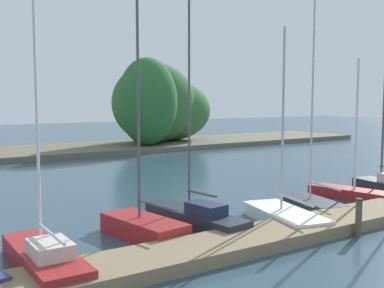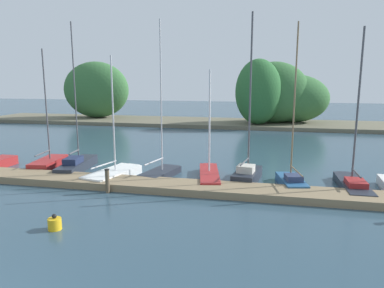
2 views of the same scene
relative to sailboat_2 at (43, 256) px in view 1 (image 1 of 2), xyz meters
name	(u,v)px [view 1 (image 1 of 2)]	position (x,y,z in m)	size (l,w,h in m)	color
dock_pier	(335,221)	(8.87, -1.29, -0.18)	(29.20, 1.80, 0.35)	#847051
far_shore	(88,112)	(10.48, 23.95, 2.72)	(56.45, 8.13, 7.40)	#66604C
sailboat_2	(43,256)	(0.00, 0.00, 0.00)	(1.15, 4.14, 7.31)	maroon
sailboat_3	(141,225)	(3.22, 1.18, 0.00)	(1.61, 3.25, 6.90)	maroon
sailboat_4	(193,216)	(5.07, 1.17, 0.03)	(1.53, 4.35, 8.32)	#232833
sailboat_5	(283,214)	(7.87, 0.02, -0.09)	(2.18, 3.89, 6.40)	white
sailboat_6	(311,200)	(10.23, 0.91, -0.05)	(1.74, 3.12, 8.22)	#232833
sailboat_7	(357,193)	(12.86, 0.87, -0.07)	(1.73, 4.33, 5.70)	maroon
sailboat_8	(383,183)	(14.85, 1.02, 0.12)	(1.48, 3.12, 8.42)	#232833
mooring_piling_1	(359,217)	(8.63, -2.36, 0.22)	(0.22, 0.22, 1.14)	brown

